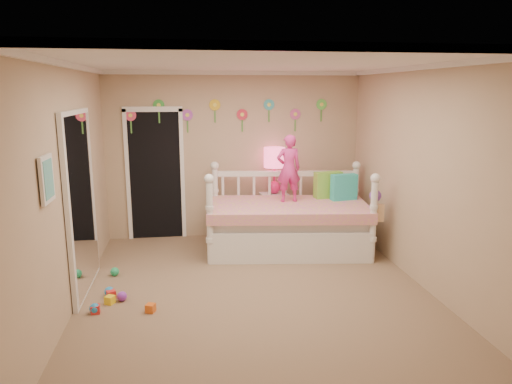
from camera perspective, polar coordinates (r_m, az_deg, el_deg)
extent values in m
cube|color=#7F684C|center=(5.71, -0.12, -11.66)|extent=(4.00, 4.50, 0.01)
cube|color=white|center=(5.24, -0.13, 15.37)|extent=(4.00, 4.50, 0.01)
cube|color=tan|center=(7.53, -2.59, 4.45)|extent=(4.00, 0.01, 2.60)
cube|color=tan|center=(5.42, -21.56, 0.59)|extent=(0.01, 4.50, 2.60)
cube|color=tan|center=(5.94, 19.33, 1.71)|extent=(0.01, 4.50, 2.60)
cube|color=teal|center=(7.16, 10.57, 0.58)|extent=(0.40, 0.20, 0.39)
cube|color=#7FCC3E|center=(7.27, 8.69, 0.86)|extent=(0.44, 0.22, 0.40)
imported|color=#E33390|center=(6.90, 3.96, 2.85)|extent=(0.37, 0.25, 0.99)
cube|color=white|center=(7.61, 2.18, -2.75)|extent=(0.45, 0.36, 0.70)
sphere|color=#DD1D63|center=(7.51, 2.21, 0.57)|extent=(0.20, 0.20, 0.20)
cylinder|color=#DD1D63|center=(7.47, 2.22, 2.16)|extent=(0.03, 0.03, 0.42)
cylinder|color=#F34979|center=(7.43, 2.24, 4.19)|extent=(0.33, 0.33, 0.31)
cube|color=black|center=(7.53, -12.07, 2.16)|extent=(0.90, 0.04, 2.07)
cube|color=white|center=(5.74, -20.32, -1.25)|extent=(0.07, 1.30, 2.10)
cube|color=white|center=(4.51, -23.95, 1.44)|extent=(0.05, 0.34, 0.42)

